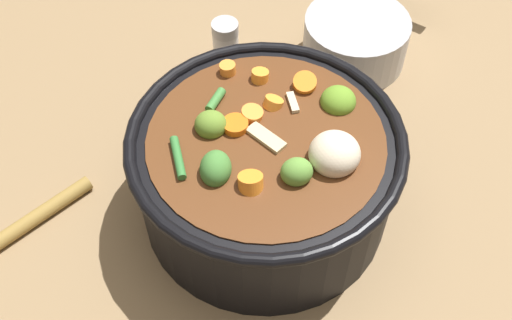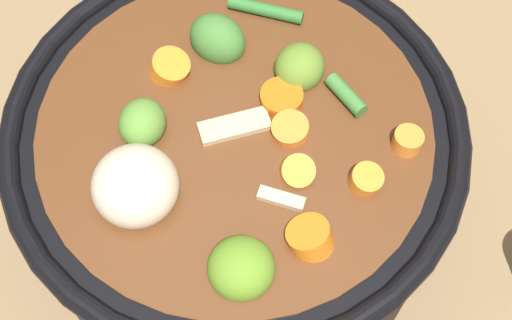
# 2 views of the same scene
# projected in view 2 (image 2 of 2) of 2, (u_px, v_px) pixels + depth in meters

# --- Properties ---
(ground_plane) EXTENTS (1.10, 1.10, 0.00)m
(ground_plane) POSITION_uv_depth(u_px,v_px,m) (238.00, 211.00, 0.58)
(ground_plane) COLOR #8C704C
(cooking_pot) EXTENTS (0.29, 0.29, 0.15)m
(cooking_pot) POSITION_uv_depth(u_px,v_px,m) (236.00, 170.00, 0.52)
(cooking_pot) COLOR black
(cooking_pot) RESTS_ON ground_plane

